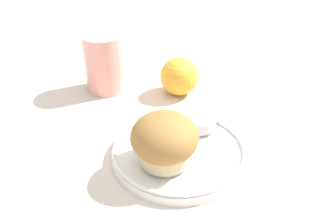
{
  "coord_description": "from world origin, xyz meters",
  "views": [
    {
      "loc": [
        -0.13,
        -0.44,
        0.37
      ],
      "look_at": [
        -0.01,
        0.03,
        0.06
      ],
      "focal_mm": 40.0,
      "sensor_mm": 36.0,
      "label": 1
    }
  ],
  "objects_px": {
    "muffin": "(165,140)",
    "juice_glass": "(104,63)",
    "butter_knife": "(183,127)",
    "orange_fruit": "(179,76)"
  },
  "relations": [
    {
      "from": "muffin",
      "to": "juice_glass",
      "type": "distance_m",
      "value": 0.27
    },
    {
      "from": "butter_knife",
      "to": "juice_glass",
      "type": "height_order",
      "value": "juice_glass"
    },
    {
      "from": "muffin",
      "to": "orange_fruit",
      "type": "bearing_deg",
      "value": 68.5
    },
    {
      "from": "muffin",
      "to": "butter_knife",
      "type": "distance_m",
      "value": 0.09
    },
    {
      "from": "juice_glass",
      "to": "orange_fruit",
      "type": "bearing_deg",
      "value": -21.58
    },
    {
      "from": "muffin",
      "to": "butter_knife",
      "type": "bearing_deg",
      "value": 54.65
    },
    {
      "from": "muffin",
      "to": "orange_fruit",
      "type": "height_order",
      "value": "muffin"
    },
    {
      "from": "butter_knife",
      "to": "juice_glass",
      "type": "xyz_separation_m",
      "value": [
        -0.1,
        0.2,
        0.04
      ]
    },
    {
      "from": "butter_knife",
      "to": "orange_fruit",
      "type": "height_order",
      "value": "orange_fruit"
    },
    {
      "from": "muffin",
      "to": "juice_glass",
      "type": "height_order",
      "value": "juice_glass"
    }
  ]
}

